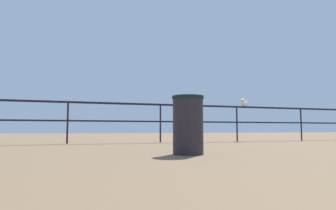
# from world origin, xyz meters

# --- Properties ---
(pier_railing) EXTENTS (18.90, 0.05, 1.04)m
(pier_railing) POSITION_xyz_m (-0.00, 9.64, 0.77)
(pier_railing) COLOR black
(pier_railing) RESTS_ON ground_plane
(seagull_on_rail) EXTENTS (0.40, 0.32, 0.22)m
(seagull_on_rail) POSITION_xyz_m (2.60, 9.62, 1.13)
(seagull_on_rail) COLOR white
(seagull_on_rail) RESTS_ON pier_railing
(trash_bin) EXTENTS (0.44, 0.44, 0.81)m
(trash_bin) POSITION_xyz_m (-0.74, 5.92, 0.41)
(trash_bin) COLOR black
(trash_bin) RESTS_ON ground_plane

